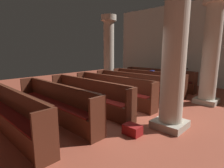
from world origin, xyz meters
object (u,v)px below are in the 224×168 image
(kneeler_box_red, at_px, (132,130))
(pew_row_5, at_px, (55,101))
(pew_row_2, at_px, (131,85))
(pillar_far_side, at_px, (109,50))
(pillar_aisle_side, at_px, (211,49))
(pew_row_1, at_px, (146,81))
(lectern, at_px, (182,79))
(pew_row_4, at_px, (87,94))
(pillar_aisle_rear, at_px, (174,49))
(pew_row_3, at_px, (112,89))
(pew_row_0, at_px, (158,78))
(hymn_book, at_px, (152,71))
(pew_row_6, at_px, (11,111))

(kneeler_box_red, bearing_deg, pew_row_5, -161.42)
(pew_row_2, height_order, kneeler_box_red, pew_row_2)
(pillar_far_side, bearing_deg, pillar_aisle_side, -1.33)
(pew_row_1, distance_m, kneeler_box_red, 4.45)
(pew_row_2, relative_size, lectern, 3.39)
(pew_row_1, bearing_deg, pew_row_5, -90.00)
(pew_row_4, height_order, pillar_aisle_rear, pillar_aisle_rear)
(pew_row_3, relative_size, pillar_aisle_rear, 0.98)
(pew_row_0, xyz_separation_m, pillar_aisle_side, (2.61, -1.12, 1.44))
(lectern, bearing_deg, pew_row_3, -99.02)
(pew_row_3, distance_m, kneeler_box_red, 2.70)
(pew_row_5, relative_size, pillar_far_side, 0.98)
(pew_row_0, bearing_deg, pew_row_1, -90.00)
(lectern, bearing_deg, pew_row_2, -101.97)
(pew_row_1, xyz_separation_m, pew_row_5, (0.00, -4.60, 0.00))
(pew_row_1, relative_size, hymn_book, 20.12)
(pew_row_1, height_order, pew_row_6, same)
(pew_row_5, bearing_deg, kneeler_box_red, 18.58)
(pillar_aisle_side, xyz_separation_m, hymn_book, (-2.41, 0.16, -0.96))
(pew_row_1, bearing_deg, pew_row_0, 90.00)
(pew_row_5, relative_size, hymn_book, 20.12)
(pillar_aisle_side, bearing_deg, pew_row_4, -126.91)
(pew_row_1, bearing_deg, pillar_far_side, 176.67)
(pew_row_5, xyz_separation_m, lectern, (0.73, 6.88, -0.06))
(pew_row_3, height_order, pew_row_5, same)
(pew_row_2, bearing_deg, pew_row_3, -90.00)
(pew_row_0, xyz_separation_m, kneeler_box_red, (2.16, -5.02, -0.40))
(pew_row_4, bearing_deg, kneeler_box_red, -11.08)
(pew_row_0, bearing_deg, pew_row_4, -90.00)
(pew_row_2, height_order, pew_row_6, same)
(kneeler_box_red, bearing_deg, pew_row_1, 119.17)
(pew_row_1, distance_m, pillar_aisle_rear, 4.16)
(hymn_book, bearing_deg, lectern, 75.76)
(pew_row_2, xyz_separation_m, kneeler_box_red, (2.16, -2.72, -0.40))
(pew_row_6, bearing_deg, pew_row_0, 90.00)
(pew_row_2, distance_m, hymn_book, 1.43)
(pew_row_0, relative_size, pew_row_1, 1.00)
(pillar_far_side, relative_size, hymn_book, 20.64)
(pew_row_0, height_order, pew_row_1, same)
(pew_row_3, distance_m, pillar_aisle_rear, 3.04)
(pew_row_4, distance_m, pillar_aisle_side, 4.58)
(pew_row_5, xyz_separation_m, pew_row_6, (0.00, -1.15, 0.00))
(pew_row_2, distance_m, pew_row_5, 3.45)
(pillar_aisle_side, bearing_deg, pillar_far_side, 178.67)
(pew_row_0, distance_m, kneeler_box_red, 5.48)
(lectern, bearing_deg, pew_row_4, -97.24)
(pew_row_4, height_order, pew_row_6, same)
(pillar_aisle_side, relative_size, hymn_book, 20.64)
(pillar_far_side, relative_size, lectern, 3.48)
(pillar_aisle_side, distance_m, lectern, 3.30)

